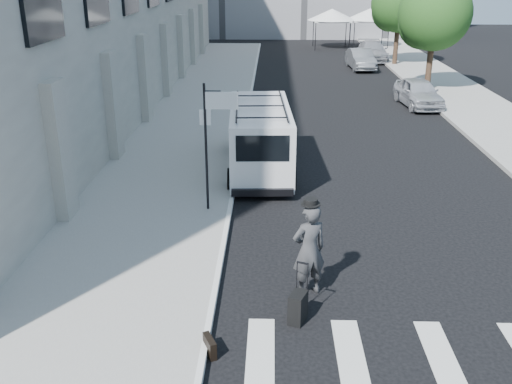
# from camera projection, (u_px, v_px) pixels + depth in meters

# --- Properties ---
(ground) EXTENTS (120.00, 120.00, 0.00)m
(ground) POSITION_uv_depth(u_px,v_px,m) (308.00, 272.00, 12.89)
(ground) COLOR black
(ground) RESTS_ON ground
(sidewalk_left) EXTENTS (4.50, 48.00, 0.15)m
(sidewalk_left) POSITION_uv_depth(u_px,v_px,m) (203.00, 106.00, 27.85)
(sidewalk_left) COLOR gray
(sidewalk_left) RESTS_ON ground
(sidewalk_right) EXTENTS (4.00, 56.00, 0.15)m
(sidewalk_right) POSITION_uv_depth(u_px,v_px,m) (452.00, 91.00, 31.20)
(sidewalk_right) COLOR gray
(sidewalk_right) RESTS_ON ground
(sign_pole) EXTENTS (1.03, 0.07, 3.50)m
(sign_pole) POSITION_uv_depth(u_px,v_px,m) (214.00, 121.00, 14.96)
(sign_pole) COLOR black
(sign_pole) RESTS_ON sidewalk_left
(tree_near) EXTENTS (3.80, 3.83, 6.03)m
(tree_near) POSITION_uv_depth(u_px,v_px,m) (432.00, 17.00, 29.95)
(tree_near) COLOR black
(tree_near) RESTS_ON ground
(tree_far) EXTENTS (3.80, 3.83, 6.03)m
(tree_far) POSITION_uv_depth(u_px,v_px,m) (397.00, 6.00, 38.31)
(tree_far) COLOR black
(tree_far) RESTS_ON ground
(tent_left) EXTENTS (4.00, 4.00, 3.20)m
(tent_left) POSITION_uv_depth(u_px,v_px,m) (332.00, 15.00, 47.09)
(tent_left) COLOR black
(tent_left) RESTS_ON ground
(tent_right) EXTENTS (4.00, 4.00, 3.20)m
(tent_right) POSITION_uv_depth(u_px,v_px,m) (370.00, 14.00, 47.47)
(tent_right) COLOR black
(tent_right) RESTS_ON ground
(businessman) EXTENTS (0.87, 0.74, 2.03)m
(businessman) POSITION_uv_depth(u_px,v_px,m) (309.00, 250.00, 11.69)
(businessman) COLOR #353537
(businessman) RESTS_ON ground
(briefcase) EXTENTS (0.29, 0.45, 0.34)m
(briefcase) POSITION_uv_depth(u_px,v_px,m) (210.00, 346.00, 10.09)
(briefcase) COLOR black
(briefcase) RESTS_ON ground
(suitcase) EXTENTS (0.41, 0.50, 1.20)m
(suitcase) POSITION_uv_depth(u_px,v_px,m) (298.00, 307.00, 10.98)
(suitcase) COLOR black
(suitcase) RESTS_ON ground
(cargo_van) EXTENTS (2.30, 5.93, 2.21)m
(cargo_van) POSITION_uv_depth(u_px,v_px,m) (260.00, 137.00, 18.93)
(cargo_van) COLOR silver
(cargo_van) RESTS_ON ground
(parked_car_a) EXTENTS (1.99, 4.13, 1.36)m
(parked_car_a) POSITION_uv_depth(u_px,v_px,m) (418.00, 92.00, 27.93)
(parked_car_a) COLOR #AEB0B7
(parked_car_a) RESTS_ON ground
(parked_car_b) EXTENTS (1.66, 4.09, 1.32)m
(parked_car_b) POSITION_uv_depth(u_px,v_px,m) (361.00, 59.00, 38.12)
(parked_car_b) COLOR slate
(parked_car_b) RESTS_ON ground
(parked_car_c) EXTENTS (1.97, 4.72, 1.36)m
(parked_car_c) POSITION_uv_depth(u_px,v_px,m) (372.00, 51.00, 41.58)
(parked_car_c) COLOR #9B9DA3
(parked_car_c) RESTS_ON ground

